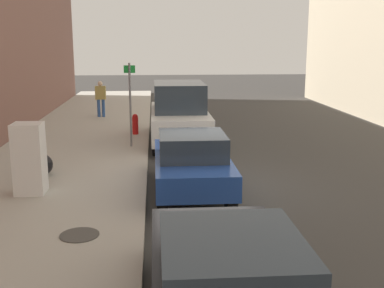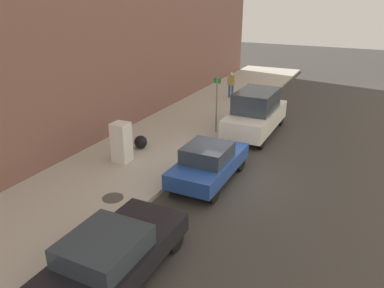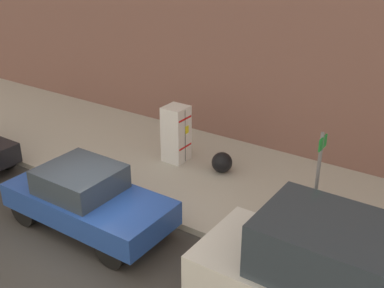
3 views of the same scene
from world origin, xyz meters
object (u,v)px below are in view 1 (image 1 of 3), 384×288
object	(u,v)px
street_sign_post	(130,100)
parked_hatchback_blue	(192,162)
pedestrian_walking_far	(101,96)
parked_van_white	(179,114)
discarded_refrigerator	(29,159)
trash_bag	(42,165)
parked_sedan_dark	(229,285)
fire_hydrant	(135,124)

from	to	relation	value
street_sign_post	parked_hatchback_blue	distance (m)	4.95
pedestrian_walking_far	parked_van_white	size ratio (longest dim) A/B	0.34
parked_van_white	parked_hatchback_blue	bearing A→B (deg)	-90.00
street_sign_post	parked_van_white	distance (m)	2.02
discarded_refrigerator	pedestrian_walking_far	distance (m)	11.22
trash_bag	parked_van_white	bearing A→B (deg)	49.30
parked_sedan_dark	parked_hatchback_blue	size ratio (longest dim) A/B	1.13
street_sign_post	parked_van_white	size ratio (longest dim) A/B	0.57
discarded_refrigerator	parked_hatchback_blue	world-z (taller)	discarded_refrigerator
parked_van_white	pedestrian_walking_far	bearing A→B (deg)	121.31
discarded_refrigerator	parked_van_white	distance (m)	6.89
pedestrian_walking_far	parked_hatchback_blue	size ratio (longest dim) A/B	0.42
parked_van_white	street_sign_post	bearing A→B (deg)	-147.56
discarded_refrigerator	parked_sedan_dark	world-z (taller)	discarded_refrigerator
discarded_refrigerator	fire_hydrant	world-z (taller)	discarded_refrigerator
fire_hydrant	pedestrian_walking_far	size ratio (longest dim) A/B	0.47
pedestrian_walking_far	parked_sedan_dark	bearing A→B (deg)	151.49
discarded_refrigerator	parked_hatchback_blue	bearing A→B (deg)	3.28
pedestrian_walking_far	parked_van_white	xyz separation A→B (m)	(3.27, -5.38, -0.03)
discarded_refrigerator	trash_bag	size ratio (longest dim) A/B	2.84
trash_bag	parked_sedan_dark	size ratio (longest dim) A/B	0.13
street_sign_post	parked_van_white	world-z (taller)	street_sign_post
fire_hydrant	parked_hatchback_blue	bearing A→B (deg)	-76.78
discarded_refrigerator	parked_sedan_dark	distance (m)	6.64
parked_sedan_dark	parked_hatchback_blue	distance (m)	5.73
discarded_refrigerator	trash_bag	world-z (taller)	discarded_refrigerator
pedestrian_walking_far	parked_hatchback_blue	bearing A→B (deg)	156.99
street_sign_post	pedestrian_walking_far	world-z (taller)	street_sign_post
parked_sedan_dark	parked_van_white	xyz separation A→B (m)	(0.00, 11.35, 0.35)
discarded_refrigerator	parked_van_white	bearing A→B (deg)	57.81
fire_hydrant	parked_van_white	xyz separation A→B (m)	(1.57, -1.07, 0.51)
street_sign_post	trash_bag	world-z (taller)	street_sign_post
trash_bag	pedestrian_walking_far	world-z (taller)	pedestrian_walking_far
discarded_refrigerator	pedestrian_walking_far	xyz separation A→B (m)	(0.40, 11.21, 0.12)
fire_hydrant	trash_bag	world-z (taller)	fire_hydrant
parked_van_white	parked_sedan_dark	bearing A→B (deg)	-90.00
fire_hydrant	pedestrian_walking_far	bearing A→B (deg)	111.53
parked_sedan_dark	parked_van_white	distance (m)	11.36
trash_bag	parked_hatchback_blue	size ratio (longest dim) A/B	0.15
street_sign_post	trash_bag	size ratio (longest dim) A/B	4.79
fire_hydrant	parked_hatchback_blue	xyz separation A→B (m)	(1.57, -6.69, 0.21)
discarded_refrigerator	trash_bag	distance (m)	1.55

